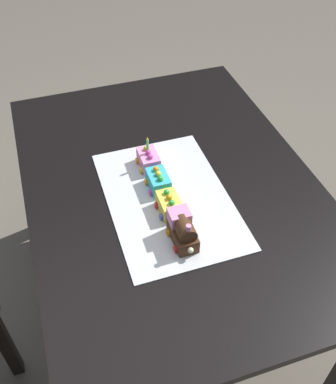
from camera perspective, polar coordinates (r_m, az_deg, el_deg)
The scene contains 8 objects.
ground_plane at distance 2.14m, azimuth 0.31°, elevation -13.33°, with size 8.00×8.00×0.00m, color #6B6054.
dining_table at distance 1.64m, azimuth 0.40°, elevation -1.55°, with size 1.40×1.00×0.74m.
cake_board at distance 1.51m, azimuth -0.00°, elevation -0.86°, with size 0.60×0.40×0.00m, color silver.
cake_locomotive at distance 1.35m, azimuth 1.89°, elevation -4.85°, with size 0.14×0.08×0.12m.
cake_car_flatbed_lemon at distance 1.45m, azimuth 0.15°, elevation -1.61°, with size 0.10×0.08×0.07m.
cake_car_caboose_turquoise at distance 1.53m, azimuth -1.25°, elevation 1.43°, with size 0.10×0.08×0.07m.
cake_car_hopper_bubblegum at distance 1.61m, azimuth -2.51°, elevation 4.16°, with size 0.10×0.08×0.07m.
birthday_candle at distance 1.57m, azimuth -2.64°, elevation 6.22°, with size 0.01×0.01×0.06m.
Camera 1 is at (-1.07, 0.37, 1.82)m, focal length 41.77 mm.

